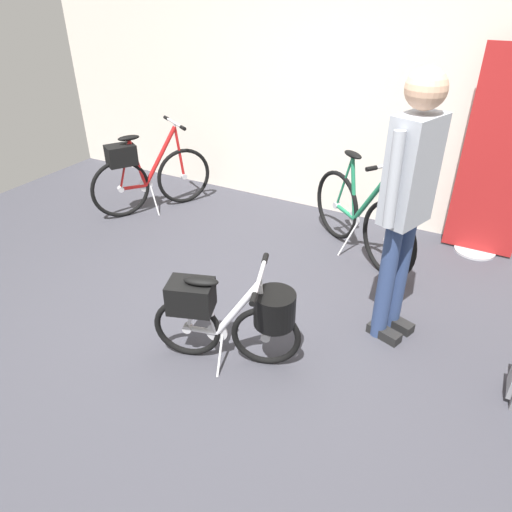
% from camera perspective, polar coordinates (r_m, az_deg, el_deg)
% --- Properties ---
extents(ground_plane, '(7.48, 7.48, 0.00)m').
position_cam_1_polar(ground_plane, '(3.41, -2.20, -9.68)').
color(ground_plane, '#38383F').
extents(back_wall, '(7.48, 0.10, 2.86)m').
position_cam_1_polar(back_wall, '(4.82, 12.73, 20.80)').
color(back_wall, silver).
rests_on(back_wall, ground_plane).
extents(floor_banner_stand, '(0.60, 0.36, 1.78)m').
position_cam_1_polar(floor_banner_stand, '(4.53, 26.98, 9.34)').
color(floor_banner_stand, '#B7B7BC').
rests_on(floor_banner_stand, ground_plane).
extents(folding_bike_foreground, '(0.93, 0.54, 0.69)m').
position_cam_1_polar(folding_bike_foreground, '(2.99, -2.84, -6.95)').
color(folding_bike_foreground, black).
rests_on(folding_bike_foreground, ground_plane).
extents(display_bike_left, '(0.74, 1.15, 0.92)m').
position_cam_1_polar(display_bike_left, '(5.15, -13.15, 9.66)').
color(display_bike_left, black).
rests_on(display_bike_left, ground_plane).
extents(display_bike_right, '(1.17, 0.86, 0.98)m').
position_cam_1_polar(display_bike_right, '(4.29, 12.51, 4.61)').
color(display_bike_right, black).
rests_on(display_bike_right, ground_plane).
extents(visitor_near_wall, '(0.35, 0.51, 1.79)m').
position_cam_1_polar(visitor_near_wall, '(3.07, 17.78, 6.92)').
color(visitor_near_wall, navy).
rests_on(visitor_near_wall, ground_plane).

